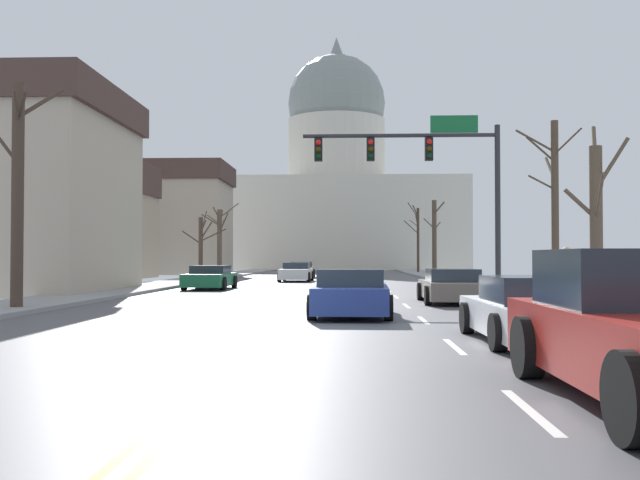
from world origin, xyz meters
The scene contains 19 objects.
ground centered at (0.00, 0.00, 0.02)m, with size 20.00×180.00×0.20m.
signal_gantry centered at (4.83, 12.78, 5.28)m, with size 7.91×0.41×7.12m.
capitol_building centered at (0.00, 77.33, 10.21)m, with size 32.26×18.77×30.58m.
sedan_near_00 centered at (5.16, 8.70, 0.55)m, with size 2.12×4.66×1.17m.
sedan_near_01 centered at (1.72, 3.04, 0.59)m, with size 2.20×4.47×1.25m.
sedan_near_02 centered at (4.96, -2.65, 0.57)m, with size 2.01×4.54×1.22m.
sedan_oncoming_00 centered at (-5.16, 18.87, 0.55)m, with size 2.16×4.63×1.16m.
sedan_oncoming_01 centered at (-1.77, 30.21, 0.57)m, with size 2.14×4.51×1.22m.
sedan_oncoming_02 centered at (-2.03, 38.60, 0.57)m, with size 2.16×4.25×1.21m.
flank_building_01 centered at (-17.73, 35.69, 4.35)m, with size 9.12×8.32×8.57m.
flank_building_02 centered at (-16.73, 49.76, 5.18)m, with size 14.42×8.61×10.23m.
bare_tree_00 centered at (8.30, 53.48, 3.58)m, with size 1.59×2.06×6.69m.
bare_tree_01 centered at (-8.20, 37.89, 2.93)m, with size 2.86×2.50×5.57m.
bare_tree_02 centered at (7.98, 2.58, 2.45)m, with size 1.53×2.91×5.00m.
bare_tree_03 centered at (-8.31, 31.72, 2.38)m, with size 2.87×2.69×4.60m.
bare_tree_04 centered at (8.83, 9.27, 3.43)m, with size 1.97×2.99×6.20m.
bare_tree_05 centered at (-7.85, 4.18, 3.53)m, with size 1.91×2.27×6.55m.
bare_tree_06 centered at (8.74, 43.56, 3.32)m, with size 1.59×2.38×6.17m.
pedestrian_00 centered at (7.98, 5.12, 1.10)m, with size 0.35×0.34×1.73m.
Camera 1 is at (1.67, -15.87, 1.56)m, focal length 40.00 mm.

